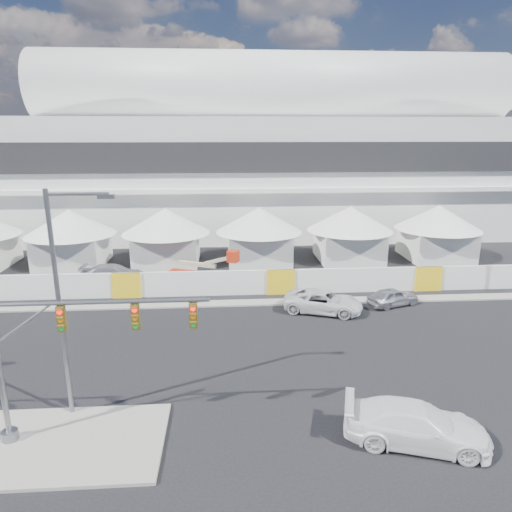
{
  "coord_description": "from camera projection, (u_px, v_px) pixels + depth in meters",
  "views": [
    {
      "loc": [
        1.72,
        -19.57,
        12.56
      ],
      "look_at": [
        3.74,
        10.0,
        4.39
      ],
      "focal_mm": 32.0,
      "sensor_mm": 36.0,
      "label": 1
    }
  ],
  "objects": [
    {
      "name": "ground",
      "position": [
        193.0,
        400.0,
        22.05
      ],
      "size": [
        160.0,
        160.0,
        0.0
      ],
      "primitive_type": "plane",
      "color": "black",
      "rests_on": "ground"
    },
    {
      "name": "median_island",
      "position": [
        42.0,
        445.0,
        18.74
      ],
      "size": [
        10.0,
        5.0,
        0.15
      ],
      "primitive_type": "cube",
      "color": "gray",
      "rests_on": "ground"
    },
    {
      "name": "far_curb",
      "position": [
        462.0,
        297.0,
        35.37
      ],
      "size": [
        80.0,
        1.2,
        0.12
      ],
      "primitive_type": "cube",
      "color": "gray",
      "rests_on": "ground"
    },
    {
      "name": "stadium",
      "position": [
        277.0,
        155.0,
        60.03
      ],
      "size": [
        80.0,
        24.8,
        21.98
      ],
      "color": "silver",
      "rests_on": "ground"
    },
    {
      "name": "tent_row",
      "position": [
        213.0,
        231.0,
        44.33
      ],
      "size": [
        53.4,
        8.4,
        5.4
      ],
      "color": "white",
      "rests_on": "ground"
    },
    {
      "name": "hoarding_fence",
      "position": [
        280.0,
        282.0,
        36.12
      ],
      "size": [
        70.0,
        0.25,
        2.0
      ],
      "primitive_type": "cube",
      "color": "white",
      "rests_on": "ground"
    },
    {
      "name": "sedan_silver",
      "position": [
        393.0,
        297.0,
        33.77
      ],
      "size": [
        2.78,
        4.24,
        1.34
      ],
      "primitive_type": "imported",
      "rotation": [
        0.0,
        0.0,
        1.9
      ],
      "color": "#B8B8BD",
      "rests_on": "ground"
    },
    {
      "name": "pickup_curb",
      "position": [
        323.0,
        302.0,
        32.55
      ],
      "size": [
        4.2,
        6.08,
        1.54
      ],
      "primitive_type": "imported",
      "rotation": [
        0.0,
        0.0,
        1.25
      ],
      "color": "silver",
      "rests_on": "ground"
    },
    {
      "name": "pickup_near",
      "position": [
        416.0,
        424.0,
        18.81
      ],
      "size": [
        3.92,
        6.3,
        1.7
      ],
      "primitive_type": "imported",
      "rotation": [
        0.0,
        0.0,
        1.29
      ],
      "color": "white",
      "rests_on": "ground"
    },
    {
      "name": "lot_car_c",
      "position": [
        114.0,
        274.0,
        38.82
      ],
      "size": [
        2.38,
        5.44,
        1.56
      ],
      "primitive_type": "imported",
      "rotation": [
        0.0,
        0.0,
        1.53
      ],
      "color": "silver",
      "rests_on": "ground"
    },
    {
      "name": "traffic_mast",
      "position": [
        47.0,
        355.0,
        18.11
      ],
      "size": [
        8.77,
        0.66,
        6.83
      ],
      "color": "slate",
      "rests_on": "median_island"
    },
    {
      "name": "streetlight_median",
      "position": [
        64.0,
        291.0,
        19.34
      ],
      "size": [
        2.82,
        0.28,
        10.18
      ],
      "color": "gray",
      "rests_on": "median_island"
    },
    {
      "name": "boom_lift",
      "position": [
        193.0,
        273.0,
        38.62
      ],
      "size": [
        6.7,
        2.67,
        3.27
      ],
      "rotation": [
        0.0,
        0.0,
        -0.42
      ],
      "color": "red",
      "rests_on": "ground"
    }
  ]
}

